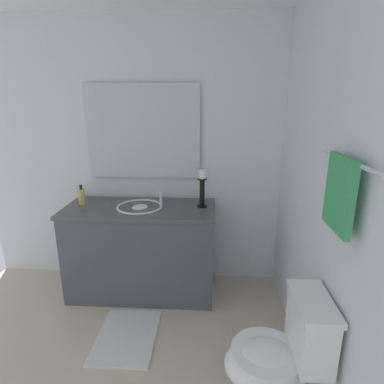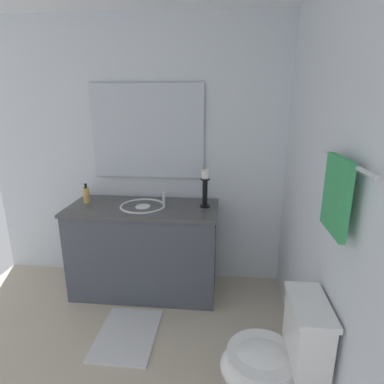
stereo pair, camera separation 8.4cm
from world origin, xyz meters
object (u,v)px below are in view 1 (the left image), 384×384
Objects in this scene: towel_bar at (348,160)px; candle_holder_tall at (202,187)px; vanity_cabinet at (142,250)px; mirror at (143,132)px; bath_mat at (127,336)px; sink_basin at (140,211)px; towel_near_vanity at (340,194)px; soap_bottle at (82,196)px; toilet at (278,359)px.

candle_holder_tall is at bearing -150.71° from towel_bar.
mirror is at bearing 179.99° from vanity_cabinet.
towel_bar is at bearing 46.39° from vanity_cabinet.
mirror is 1.71m from bath_mat.
sink_basin is at bearing 179.91° from bath_mat.
bath_mat is at bearing 0.00° from vanity_cabinet.
towel_bar is 1.70× the size of towel_near_vanity.
mirror reaches higher than soap_bottle.
vanity_cabinet is at bearing -0.01° from mirror.
candle_holder_tall is 0.56× the size of towel_bar.
towel_near_vanity is at bearing -90.00° from towel_bar.
sink_basin is at bearing -133.63° from towel_bar.
mirror is at bearing 180.00° from bath_mat.
soap_bottle is at bearing -90.24° from candle_holder_tall.
vanity_cabinet is at bearing -85.33° from candle_holder_tall.
towel_near_vanity is 0.59× the size of bath_mat.
mirror is 3.11× the size of candle_holder_tall.
candle_holder_tall is at bearing 140.84° from bath_mat.
toilet is 1.19m from bath_mat.
candle_holder_tall is (0.24, 0.55, -0.45)m from mirror.
mirror is 2.93× the size of towel_near_vanity.
soap_bottle reaches higher than sink_basin.
towel_bar is (1.45, 1.22, 0.02)m from mirror.
soap_bottle is 2.02m from toilet.
soap_bottle is 0.24× the size of toilet.
towel_near_vanity is at bearing 28.64° from candle_holder_tall.
sink_basin is (0.00, 0.00, 0.38)m from vanity_cabinet.
towel_near_vanity reaches higher than toilet.
bath_mat is at bearing -39.16° from candle_holder_tall.
vanity_cabinet is 2.22× the size of bath_mat.
bath_mat is (0.91, 0.00, -1.45)m from mirror.
mirror is at bearing -140.17° from towel_near_vanity.
vanity_cabinet is 1.77× the size of toilet.
towel_near_vanity is (0.00, -0.02, -0.16)m from towel_bar.
candle_holder_tall is 1.47m from towel_bar.
vanity_cabinet is at bearing -139.07° from toilet.
toilet is at bearing 62.08° from bath_mat.
candle_holder_tall is at bearing -159.15° from toilet.
towel_near_vanity is (1.17, 1.21, 0.53)m from sink_basin.
sink_basin is 1.00m from bath_mat.
mirror is at bearing -179.80° from sink_basin.
toilet is (1.44, 1.00, -1.09)m from mirror.
mirror is 1.72× the size of bath_mat.
toilet is at bearing -92.72° from towel_bar.
toilet is at bearing 20.85° from candle_holder_tall.
sink_basin is at bearing 90.00° from vanity_cabinet.
towel_bar reaches higher than toilet.
towel_bar is at bearing 29.29° from candle_holder_tall.
toilet is (1.16, 1.00, -0.43)m from sink_basin.
toilet is (1.21, 1.53, -0.54)m from soap_bottle.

